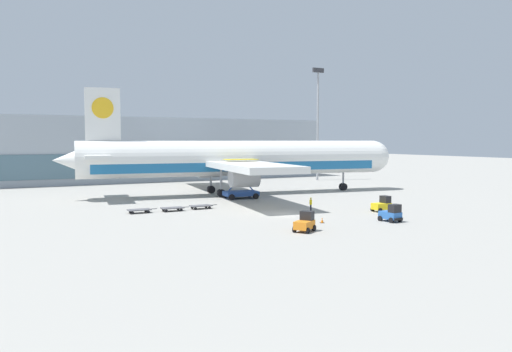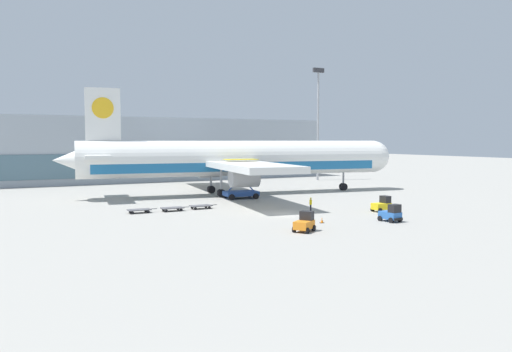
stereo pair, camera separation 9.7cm
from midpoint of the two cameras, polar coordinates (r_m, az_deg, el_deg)
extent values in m
plane|color=#9E9B93|center=(61.72, 3.21, -4.36)|extent=(400.00, 400.00, 0.00)
cube|color=#9EA8B2|center=(117.23, -14.12, 2.97)|extent=(90.00, 18.00, 14.00)
cube|color=slate|center=(108.50, -13.00, 1.24)|extent=(88.20, 0.20, 4.90)
cylinder|color=#9EA0A5|center=(114.28, 7.12, 5.62)|extent=(0.50, 0.50, 24.28)
cube|color=#333338|center=(115.31, 7.18, 11.91)|extent=(2.80, 0.50, 1.00)
cylinder|color=white|center=(83.56, -1.83, 2.06)|extent=(52.31, 12.40, 5.80)
cube|color=#1E669E|center=(83.61, -1.83, 1.17)|extent=(48.17, 11.75, 1.45)
sphere|color=white|center=(94.87, 13.29, 2.20)|extent=(5.68, 5.68, 5.68)
cone|color=white|center=(79.46, -19.96, 1.71)|extent=(7.03, 6.28, 5.51)
cube|color=white|center=(79.60, -17.07, 6.75)|extent=(5.21, 1.10, 8.00)
cylinder|color=yellow|center=(79.65, -17.09, 7.44)|extent=(3.24, 0.95, 3.20)
cube|color=white|center=(79.50, -17.72, 2.18)|extent=(5.23, 13.35, 0.50)
cube|color=white|center=(82.82, -3.54, 1.54)|extent=(14.07, 48.63, 0.90)
cylinder|color=#9EA0A5|center=(73.32, -1.32, -0.20)|extent=(4.52, 3.31, 2.80)
cylinder|color=#9EA0A5|center=(92.62, -5.29, 0.69)|extent=(4.52, 3.31, 2.80)
cylinder|color=#9EA0A5|center=(91.79, 9.99, 0.03)|extent=(0.36, 0.36, 4.00)
cylinder|color=black|center=(91.95, 9.97, -1.21)|extent=(1.40, 1.06, 1.30)
cylinder|color=#9EA0A5|center=(79.49, -3.96, -0.54)|extent=(0.36, 0.36, 4.00)
cylinder|color=black|center=(79.68, -3.95, -1.97)|extent=(1.40, 1.06, 1.30)
cylinder|color=#9EA0A5|center=(85.64, -5.13, -0.21)|extent=(0.36, 0.36, 4.00)
cylinder|color=black|center=(85.82, -5.12, -1.54)|extent=(1.40, 1.06, 1.30)
cube|color=#284C99|center=(77.89, -1.71, -2.00)|extent=(5.54, 3.64, 0.70)
cube|color=#B2B2B7|center=(77.53, -1.71, 1.51)|extent=(5.26, 3.46, 0.30)
cube|color=yellow|center=(77.50, -1.71, 1.91)|extent=(5.26, 3.46, 0.08)
cube|color=#284C99|center=(77.66, -1.71, -0.12)|extent=(4.26, 0.71, 4.52)
cube|color=#284C99|center=(77.66, -1.71, -0.12)|extent=(4.26, 0.71, 4.52)
cylinder|color=black|center=(79.96, -0.71, -2.09)|extent=(0.94, 0.47, 0.90)
cylinder|color=black|center=(77.15, 0.02, -2.31)|extent=(0.94, 0.47, 0.90)
cylinder|color=black|center=(78.78, -3.39, -2.19)|extent=(0.94, 0.47, 0.90)
cylinder|color=black|center=(75.92, -2.75, -2.42)|extent=(0.94, 0.47, 0.90)
cube|color=yellow|center=(65.53, 14.17, -3.37)|extent=(2.30, 1.40, 0.80)
cube|color=black|center=(65.85, 14.60, -2.59)|extent=(0.90, 1.24, 0.90)
cube|color=black|center=(66.38, 14.96, -3.53)|extent=(0.16, 1.26, 0.24)
cylinder|color=black|center=(66.63, 14.28, -3.59)|extent=(0.60, 0.24, 0.60)
cylinder|color=black|center=(65.60, 15.09, -3.73)|extent=(0.60, 0.24, 0.60)
cylinder|color=black|center=(65.58, 13.23, -3.70)|extent=(0.60, 0.24, 0.60)
cylinder|color=black|center=(64.53, 14.03, -3.84)|extent=(0.60, 0.24, 0.60)
cube|color=orange|center=(50.01, 5.57, -5.57)|extent=(2.69, 2.43, 0.80)
cube|color=black|center=(50.46, 5.88, -4.50)|extent=(1.43, 1.53, 0.90)
cube|color=black|center=(51.17, 6.13, -5.67)|extent=(0.82, 1.14, 0.24)
cylinder|color=black|center=(51.08, 5.21, -5.81)|extent=(0.63, 0.53, 0.60)
cylinder|color=black|center=(50.53, 6.67, -5.93)|extent=(0.63, 0.53, 0.60)
cylinder|color=black|center=(49.64, 4.44, -6.10)|extent=(0.63, 0.53, 0.60)
cylinder|color=black|center=(49.07, 5.93, -6.23)|extent=(0.63, 0.53, 0.60)
cube|color=#2D66B7|center=(57.95, 15.11, -4.36)|extent=(1.62, 2.43, 0.80)
cube|color=black|center=(57.40, 15.60, -3.59)|extent=(1.32, 1.02, 0.90)
cube|color=black|center=(57.18, 16.02, -4.77)|extent=(1.27, 0.28, 0.24)
cylinder|color=black|center=(58.00, 16.16, -4.77)|extent=(0.30, 0.62, 0.60)
cylinder|color=black|center=(56.96, 15.23, -4.91)|extent=(0.30, 0.62, 0.60)
cylinder|color=black|center=(59.05, 14.98, -4.59)|extent=(0.30, 0.62, 0.60)
cylinder|color=black|center=(58.03, 14.04, -4.72)|extent=(0.30, 0.62, 0.60)
cube|color=#56565B|center=(64.08, -13.17, -3.77)|extent=(2.80, 1.51, 0.12)
cube|color=#56565B|center=(64.54, -11.57, -3.69)|extent=(0.90, 0.08, 0.08)
cylinder|color=black|center=(64.96, -12.46, -3.87)|extent=(0.36, 0.15, 0.36)
cylinder|color=black|center=(63.74, -12.17, -4.01)|extent=(0.36, 0.15, 0.36)
cylinder|color=black|center=(64.51, -14.15, -3.95)|extent=(0.36, 0.15, 0.36)
cylinder|color=black|center=(63.28, -13.89, -4.10)|extent=(0.36, 0.15, 0.36)
cube|color=#56565B|center=(64.95, -9.51, -3.61)|extent=(2.80, 1.51, 0.12)
cube|color=#56565B|center=(65.52, -7.96, -3.53)|extent=(0.90, 0.08, 0.08)
cylinder|color=black|center=(65.88, -8.86, -3.71)|extent=(0.36, 0.15, 0.36)
cylinder|color=black|center=(64.68, -8.51, -3.85)|extent=(0.36, 0.15, 0.36)
cylinder|color=black|center=(65.30, -10.50, -3.80)|extent=(0.36, 0.15, 0.36)
cylinder|color=black|center=(64.09, -10.17, -3.94)|extent=(0.36, 0.15, 0.36)
cube|color=#56565B|center=(66.58, -6.29, -3.39)|extent=(2.80, 1.51, 0.12)
cube|color=#56565B|center=(67.26, -4.81, -3.31)|extent=(0.90, 0.08, 0.08)
cylinder|color=black|center=(67.55, -5.70, -3.49)|extent=(0.36, 0.15, 0.36)
cylinder|color=black|center=(66.38, -5.30, -3.62)|extent=(0.36, 0.15, 0.36)
cylinder|color=black|center=(66.87, -7.27, -3.58)|extent=(0.36, 0.15, 0.36)
cylinder|color=black|center=(65.69, -6.89, -3.71)|extent=(0.36, 0.15, 0.36)
cylinder|color=black|center=(64.37, 6.34, -3.65)|extent=(0.14, 0.14, 0.85)
cylinder|color=black|center=(64.19, 6.28, -3.67)|extent=(0.14, 0.14, 0.85)
cube|color=yellow|center=(64.18, 6.31, -2.99)|extent=(0.42, 0.39, 0.64)
cylinder|color=yellow|center=(64.40, 6.39, -2.94)|extent=(0.09, 0.09, 0.58)
cylinder|color=yellow|center=(63.95, 6.24, -2.99)|extent=(0.09, 0.09, 0.58)
sphere|color=#DBB28E|center=(64.13, 6.32, -2.61)|extent=(0.23, 0.23, 0.23)
sphere|color=yellow|center=(64.12, 6.32, -2.55)|extent=(0.22, 0.22, 0.22)
cylinder|color=black|center=(52.95, 6.18, -5.34)|extent=(0.14, 0.14, 0.82)
cylinder|color=black|center=(52.86, 5.99, -5.36)|extent=(0.14, 0.14, 0.82)
cube|color=yellow|center=(52.79, 6.09, -4.58)|extent=(0.38, 0.26, 0.62)
cylinder|color=yellow|center=(52.90, 6.33, -4.53)|extent=(0.09, 0.09, 0.56)
cylinder|color=yellow|center=(52.68, 5.86, -4.56)|extent=(0.09, 0.09, 0.56)
sphere|color=#846047|center=(52.73, 6.10, -4.13)|extent=(0.22, 0.22, 0.22)
sphere|color=yellow|center=(52.72, 6.10, -4.06)|extent=(0.21, 0.21, 0.21)
cube|color=black|center=(55.56, 7.59, -5.32)|extent=(0.40, 0.40, 0.04)
cone|color=orange|center=(55.51, 7.60, -5.00)|extent=(0.32, 0.32, 0.60)
cylinder|color=white|center=(55.50, 7.60, -4.97)|extent=(0.19, 0.19, 0.08)
camera|label=1|loc=(0.05, -89.96, 0.00)|focal=35.00mm
camera|label=2|loc=(0.05, 90.04, 0.00)|focal=35.00mm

